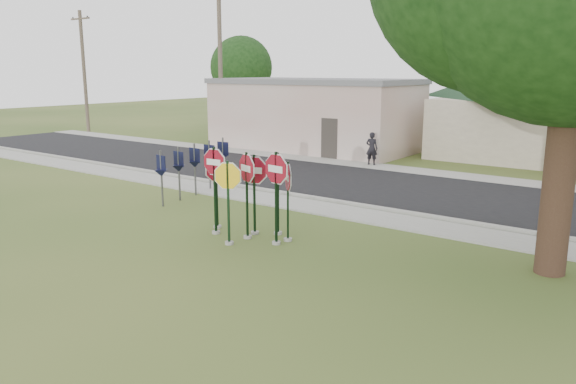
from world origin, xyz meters
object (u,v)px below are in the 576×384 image
Objects in this scene: stop_sign_center at (247,183)px; utility_pole_near at (220,66)px; stop_sign_yellow at (228,192)px; stop_sign_left at (215,178)px; pedestrian at (372,148)px.

stop_sign_center is 0.27× the size of utility_pole_near.
utility_pole_near reaches higher than stop_sign_yellow.
utility_pole_near reaches higher than stop_sign_left.
stop_sign_center is at bearing 86.94° from stop_sign_yellow.
stop_sign_center is 13.49m from pedestrian.
stop_sign_yellow is (-0.04, -0.73, -0.14)m from stop_sign_center.
stop_sign_yellow is at bearing -28.21° from stop_sign_left.
stop_sign_left reaches higher than stop_sign_center.
stop_sign_center is 1.08m from stop_sign_left.
pedestrian is at bearing 102.31° from stop_sign_yellow.
stop_sign_yellow is 0.91× the size of stop_sign_left.
utility_pole_near reaches higher than pedestrian.
stop_sign_left is at bearing 87.80° from pedestrian.
stop_sign_center is at bearing 92.38° from pedestrian.
stop_sign_center is 19.90m from utility_pole_near.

